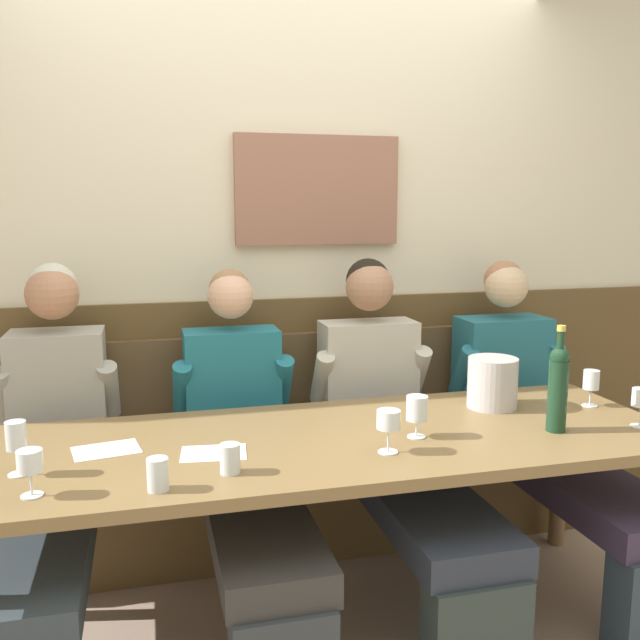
# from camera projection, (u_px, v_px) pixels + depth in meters

# --- Properties ---
(room_wall_back) EXTENTS (6.80, 0.12, 2.80)m
(room_wall_back) POSITION_uv_depth(u_px,v_px,m) (282.00, 233.00, 3.15)
(room_wall_back) COLOR beige
(room_wall_back) RESTS_ON ground
(wood_wainscot_panel) EXTENTS (6.80, 0.03, 1.10)m
(wood_wainscot_panel) POSITION_uv_depth(u_px,v_px,m) (285.00, 413.00, 3.24)
(wood_wainscot_panel) COLOR brown
(wood_wainscot_panel) RESTS_ON ground
(wall_bench) EXTENTS (2.74, 0.42, 0.94)m
(wall_bench) POSITION_uv_depth(u_px,v_px,m) (295.00, 483.00, 3.08)
(wall_bench) COLOR brown
(wall_bench) RESTS_ON ground
(dining_table) EXTENTS (2.44, 0.85, 0.73)m
(dining_table) POSITION_uv_depth(u_px,v_px,m) (336.00, 456.00, 2.37)
(dining_table) COLOR brown
(dining_table) RESTS_ON ground
(person_left_seat) EXTENTS (0.47, 1.27, 1.30)m
(person_left_seat) POSITION_uv_depth(u_px,v_px,m) (51.00, 452.00, 2.46)
(person_left_seat) COLOR #342331
(person_left_seat) RESTS_ON ground
(person_right_seat) EXTENTS (0.51, 1.26, 1.26)m
(person_right_seat) POSITION_uv_depth(u_px,v_px,m) (245.00, 449.00, 2.60)
(person_right_seat) COLOR #2E3439
(person_right_seat) RESTS_ON ground
(person_center_right_seat) EXTENTS (0.53, 1.27, 1.30)m
(person_center_right_seat) POSITION_uv_depth(u_px,v_px,m) (395.00, 430.00, 2.76)
(person_center_right_seat) COLOR #2A3634
(person_center_right_seat) RESTS_ON ground
(person_center_left_seat) EXTENTS (0.52, 1.27, 1.27)m
(person_center_left_seat) POSITION_uv_depth(u_px,v_px,m) (540.00, 418.00, 2.93)
(person_center_left_seat) COLOR #273541
(person_center_left_seat) RESTS_ON ground
(ice_bucket) EXTENTS (0.20, 0.20, 0.20)m
(ice_bucket) POSITION_uv_depth(u_px,v_px,m) (492.00, 383.00, 2.69)
(ice_bucket) COLOR #B9B3B5
(ice_bucket) RESTS_ON dining_table
(wine_bottle_clear_water) EXTENTS (0.07, 0.07, 0.38)m
(wine_bottle_clear_water) POSITION_uv_depth(u_px,v_px,m) (558.00, 386.00, 2.39)
(wine_bottle_clear_water) COLOR #173520
(wine_bottle_clear_water) RESTS_ON dining_table
(wine_glass_mid_left) EXTENTS (0.06, 0.06, 0.15)m
(wine_glass_mid_left) POSITION_uv_depth(u_px,v_px,m) (591.00, 382.00, 2.70)
(wine_glass_mid_left) COLOR silver
(wine_glass_mid_left) RESTS_ON dining_table
(wine_glass_center_rear) EXTENTS (0.07, 0.07, 0.13)m
(wine_glass_center_rear) POSITION_uv_depth(u_px,v_px,m) (30.00, 464.00, 1.86)
(wine_glass_center_rear) COLOR silver
(wine_glass_center_rear) RESTS_ON dining_table
(wine_glass_near_bucket) EXTENTS (0.08, 0.08, 0.14)m
(wine_glass_near_bucket) POSITION_uv_depth(u_px,v_px,m) (389.00, 421.00, 2.19)
(wine_glass_near_bucket) COLOR silver
(wine_glass_near_bucket) RESTS_ON dining_table
(wine_glass_left_end) EXTENTS (0.08, 0.08, 0.15)m
(wine_glass_left_end) POSITION_uv_depth(u_px,v_px,m) (417.00, 409.00, 2.34)
(wine_glass_left_end) COLOR silver
(wine_glass_left_end) RESTS_ON dining_table
(wine_glass_center_front) EXTENTS (0.06, 0.06, 0.17)m
(wine_glass_center_front) POSITION_uv_depth(u_px,v_px,m) (16.00, 438.00, 2.00)
(wine_glass_center_front) COLOR silver
(wine_glass_center_front) RESTS_ON dining_table
(water_tumbler_right) EXTENTS (0.06, 0.06, 0.09)m
(water_tumbler_right) POSITION_uv_depth(u_px,v_px,m) (230.00, 459.00, 2.03)
(water_tumbler_right) COLOR silver
(water_tumbler_right) RESTS_ON dining_table
(water_tumbler_center) EXTENTS (0.06, 0.06, 0.09)m
(water_tumbler_center) POSITION_uv_depth(u_px,v_px,m) (158.00, 474.00, 1.90)
(water_tumbler_center) COLOR silver
(water_tumbler_center) RESTS_ON dining_table
(tasting_sheet_left_guest) EXTENTS (0.23, 0.17, 0.00)m
(tasting_sheet_left_guest) POSITION_uv_depth(u_px,v_px,m) (214.00, 453.00, 2.20)
(tasting_sheet_left_guest) COLOR white
(tasting_sheet_left_guest) RESTS_ON dining_table
(tasting_sheet_right_guest) EXTENTS (0.23, 0.19, 0.00)m
(tasting_sheet_right_guest) POSITION_uv_depth(u_px,v_px,m) (106.00, 450.00, 2.22)
(tasting_sheet_right_guest) COLOR white
(tasting_sheet_right_guest) RESTS_ON dining_table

